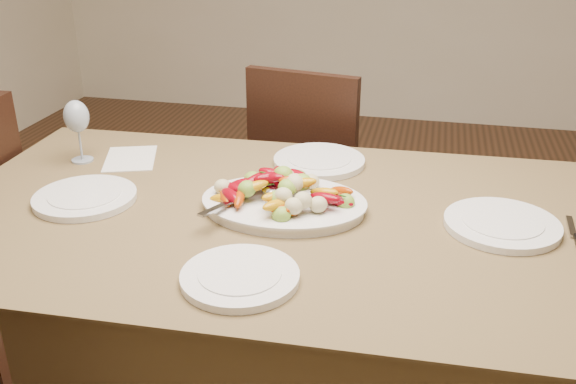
# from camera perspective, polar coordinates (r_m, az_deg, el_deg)

# --- Properties ---
(dining_table) EXTENTS (1.87, 1.10, 0.76)m
(dining_table) POSITION_cam_1_polar(r_m,az_deg,el_deg) (1.85, -0.00, -12.51)
(dining_table) COLOR brown
(dining_table) RESTS_ON ground
(chair_far) EXTENTS (0.49, 0.49, 0.95)m
(chair_far) POSITION_cam_1_polar(r_m,az_deg,el_deg) (2.58, 2.77, 1.28)
(chair_far) COLOR black
(chair_far) RESTS_ON ground
(serving_platter) EXTENTS (0.43, 0.32, 0.02)m
(serving_platter) POSITION_cam_1_polar(r_m,az_deg,el_deg) (1.67, -0.36, -1.21)
(serving_platter) COLOR white
(serving_platter) RESTS_ON dining_table
(roasted_vegetables) EXTENTS (0.35, 0.24, 0.09)m
(roasted_vegetables) POSITION_cam_1_polar(r_m,az_deg,el_deg) (1.64, -0.37, 0.58)
(roasted_vegetables) COLOR maroon
(roasted_vegetables) RESTS_ON serving_platter
(serving_spoon) EXTENTS (0.28, 0.15, 0.03)m
(serving_spoon) POSITION_cam_1_polar(r_m,az_deg,el_deg) (1.63, -2.86, -0.41)
(serving_spoon) COLOR #9EA0A8
(serving_spoon) RESTS_ON serving_platter
(plate_left) EXTENTS (0.27, 0.27, 0.02)m
(plate_left) POSITION_cam_1_polar(r_m,az_deg,el_deg) (1.80, -17.59, -0.49)
(plate_left) COLOR white
(plate_left) RESTS_ON dining_table
(plate_right) EXTENTS (0.28, 0.28, 0.02)m
(plate_right) POSITION_cam_1_polar(r_m,az_deg,el_deg) (1.66, 18.47, -2.77)
(plate_right) COLOR white
(plate_right) RESTS_ON dining_table
(plate_far) EXTENTS (0.28, 0.28, 0.02)m
(plate_far) POSITION_cam_1_polar(r_m,az_deg,el_deg) (1.96, 2.78, 2.75)
(plate_far) COLOR white
(plate_far) RESTS_ON dining_table
(plate_near) EXTENTS (0.25, 0.25, 0.02)m
(plate_near) POSITION_cam_1_polar(r_m,az_deg,el_deg) (1.37, -4.29, -7.56)
(plate_near) COLOR white
(plate_near) RESTS_ON dining_table
(wine_glass) EXTENTS (0.08, 0.08, 0.20)m
(wine_glass) POSITION_cam_1_polar(r_m,az_deg,el_deg) (2.05, -18.15, 5.30)
(wine_glass) COLOR #8C99A5
(wine_glass) RESTS_ON dining_table
(menu_card) EXTENTS (0.21, 0.25, 0.00)m
(menu_card) POSITION_cam_1_polar(r_m,az_deg,el_deg) (2.06, -13.83, 2.90)
(menu_card) COLOR silver
(menu_card) RESTS_ON dining_table
(table_knife) EXTENTS (0.03, 0.20, 0.01)m
(table_knife) POSITION_cam_1_polar(r_m,az_deg,el_deg) (1.68, 24.20, -3.67)
(table_knife) COLOR #9EA0A8
(table_knife) RESTS_ON dining_table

